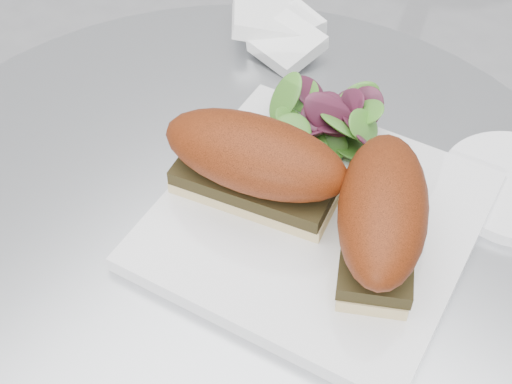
% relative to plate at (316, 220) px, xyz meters
% --- Properties ---
extents(table, '(0.70, 0.70, 0.73)m').
position_rel_plate_xyz_m(table, '(-0.06, -0.05, -0.25)').
color(table, '#BABCC2').
rests_on(table, ground).
extents(plate, '(0.29, 0.29, 0.02)m').
position_rel_plate_xyz_m(plate, '(0.00, 0.00, 0.00)').
color(plate, white).
rests_on(plate, table).
extents(sandwich_left, '(0.18, 0.11, 0.08)m').
position_rel_plate_xyz_m(sandwich_left, '(-0.06, -0.01, 0.05)').
color(sandwich_left, '#D9B788').
rests_on(sandwich_left, plate).
extents(sandwich_right, '(0.14, 0.17, 0.08)m').
position_rel_plate_xyz_m(sandwich_right, '(0.06, -0.00, 0.05)').
color(sandwich_right, '#D9B788').
rests_on(sandwich_right, plate).
extents(salad, '(0.11, 0.11, 0.05)m').
position_rel_plate_xyz_m(salad, '(-0.05, 0.08, 0.03)').
color(salad, '#5D9330').
rests_on(salad, plate).
extents(napkin, '(0.14, 0.14, 0.02)m').
position_rel_plate_xyz_m(napkin, '(-0.18, 0.19, 0.00)').
color(napkin, white).
rests_on(napkin, table).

